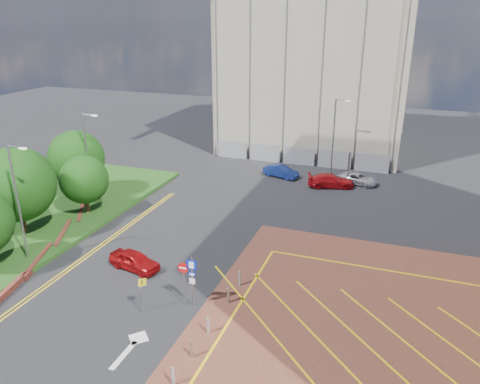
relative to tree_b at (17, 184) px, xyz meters
The scene contains 19 objects.
ground 16.83m from the tree_b, 17.88° to the right, with size 140.00×140.00×0.00m, color black.
forecourt 30.22m from the tree_b, ahead, with size 26.00×26.00×0.02m, color brown.
grass_bed 4.89m from the tree_b, 158.20° to the left, with size 14.00×32.00×0.30m, color #204817.
retaining_wall 6.24m from the tree_b, 39.04° to the right, with size 6.06×20.33×0.40m.
tree_b is the anchor object (origin of this frame).
tree_c 5.49m from the tree_b, 68.20° to the left, with size 4.00×4.00×4.90m.
tree_d 8.07m from the tree_b, 97.13° to the left, with size 5.00×5.00×6.08m.
lamp_left_near 4.32m from the tree_b, 44.25° to the right, with size 1.53×0.16×8.00m.
lamp_left_far 7.10m from the tree_b, 81.23° to the left, with size 1.53×0.16×8.00m.
lamp_back 30.21m from the tree_b, 49.59° to the left, with size 1.53×0.16×8.00m.
sign_cluster 16.46m from the tree_b, 14.26° to the right, with size 1.17×0.12×3.20m.
warning_sign 14.87m from the tree_b, 22.21° to the right, with size 0.53×0.37×2.24m.
bollard_row 19.38m from the tree_b, 20.53° to the right, with size 0.14×11.14×0.90m.
construction_building 38.87m from the tree_b, 66.11° to the left, with size 21.20×19.20×22.00m, color #A79D88.
construction_fence 30.13m from the tree_b, 56.58° to the left, with size 21.60×0.06×2.00m, color gray.
car_red_left 11.20m from the tree_b, ahead, with size 1.47×3.66×1.25m, color #9E0D0F.
car_blue_back 25.26m from the tree_b, 53.81° to the left, with size 1.32×3.77×1.24m, color navy.
car_red_back 27.85m from the tree_b, 43.11° to the left, with size 1.82×4.49×1.30m, color #A80E13.
car_silver_back 30.89m from the tree_b, 42.53° to the left, with size 1.77×3.84×1.07m, color silver.
Camera 1 is at (10.86, -19.84, 15.93)m, focal length 35.00 mm.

